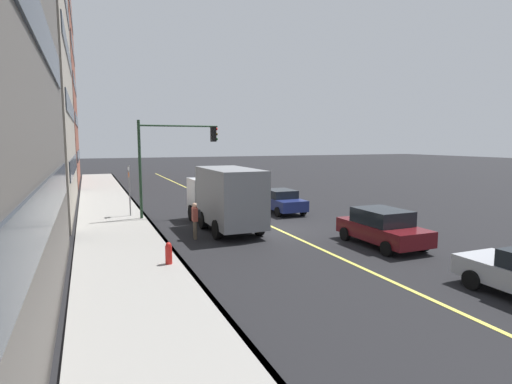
{
  "coord_description": "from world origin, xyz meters",
  "views": [
    {
      "loc": [
        -18.72,
        8.9,
        4.48
      ],
      "look_at": [
        -0.23,
        1.25,
        2.01
      ],
      "focal_mm": 28.68,
      "sensor_mm": 36.0,
      "label": 1
    }
  ],
  "objects": [
    {
      "name": "ground",
      "position": [
        0.0,
        0.0,
        0.0
      ],
      "size": [
        200.0,
        200.0,
        0.0
      ],
      "primitive_type": "plane",
      "color": "black"
    },
    {
      "name": "sidewalk_slab",
      "position": [
        0.0,
        7.66,
        0.07
      ],
      "size": [
        80.0,
        3.78,
        0.15
      ],
      "primitive_type": "cube",
      "color": "gray",
      "rests_on": "ground"
    },
    {
      "name": "curb_edge",
      "position": [
        0.0,
        5.84,
        0.07
      ],
      "size": [
        80.0,
        0.16,
        0.15
      ],
      "primitive_type": "cube",
      "color": "slate",
      "rests_on": "ground"
    },
    {
      "name": "lane_stripe_center",
      "position": [
        0.0,
        0.0,
        0.01
      ],
      "size": [
        80.0,
        0.16,
        0.01
      ],
      "primitive_type": "cube",
      "color": "#D8CC4C",
      "rests_on": "ground"
    },
    {
      "name": "building_glass_right",
      "position": [
        30.7,
        15.37,
        10.47
      ],
      "size": [
        17.0,
        11.32,
        20.94
      ],
      "color": "brown",
      "rests_on": "ground"
    },
    {
      "name": "car_navy",
      "position": [
        4.44,
        -2.38,
        0.75
      ],
      "size": [
        4.23,
        1.92,
        1.45
      ],
      "color": "navy",
      "rests_on": "ground"
    },
    {
      "name": "car_maroon",
      "position": [
        -4.8,
        -2.77,
        0.81
      ],
      "size": [
        4.26,
        2.08,
        1.59
      ],
      "color": "#591116",
      "rests_on": "ground"
    },
    {
      "name": "truck_gray",
      "position": [
        1.1,
        2.44,
        1.68
      ],
      "size": [
        7.07,
        2.38,
        3.17
      ],
      "color": "silver",
      "rests_on": "ground"
    },
    {
      "name": "pedestrian_with_backpack",
      "position": [
        -0.51,
        4.4,
        0.99
      ],
      "size": [
        0.41,
        0.38,
        1.69
      ],
      "color": "brown",
      "rests_on": "ground"
    },
    {
      "name": "traffic_light_mast",
      "position": [
        4.91,
        4.38,
        3.93
      ],
      "size": [
        0.28,
        4.65,
        5.68
      ],
      "color": "#1E3823",
      "rests_on": "ground"
    },
    {
      "name": "street_sign_post",
      "position": [
        6.06,
        6.67,
        1.83
      ],
      "size": [
        0.6,
        0.08,
        3.12
      ],
      "color": "slate",
      "rests_on": "ground"
    },
    {
      "name": "fire_hydrant",
      "position": [
        -4.46,
        6.36,
        0.47
      ],
      "size": [
        0.24,
        0.24,
        0.94
      ],
      "color": "red",
      "rests_on": "ground"
    }
  ]
}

